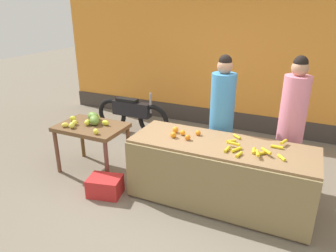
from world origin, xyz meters
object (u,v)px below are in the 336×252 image
Objects in this scene: vendor_woman_pink_shirt at (291,125)px; parked_motorcycle at (132,114)px; vendor_woman_blue_shirt at (221,118)px; produce_crate at (105,186)px; produce_sack at (157,148)px.

vendor_woman_pink_shirt is 1.16× the size of parked_motorcycle.
vendor_woman_blue_shirt is at bearing -175.10° from vendor_woman_pink_shirt.
produce_crate is 1.22m from produce_sack.
produce_crate is (0.80, -2.07, -0.27)m from parked_motorcycle.
parked_motorcycle is 2.24m from produce_crate.
vendor_woman_blue_shirt is 2.31m from parked_motorcycle.
vendor_woman_blue_shirt reaches higher than produce_crate.
vendor_woman_pink_shirt reaches higher than parked_motorcycle.
produce_sack is at bearing -178.91° from vendor_woman_pink_shirt.
vendor_woman_blue_shirt is 4.13× the size of produce_crate.
parked_motorcycle is 1.33m from produce_sack.
vendor_woman_pink_shirt is (0.93, 0.08, 0.02)m from vendor_woman_blue_shirt.
produce_crate is at bearing -99.17° from produce_sack.
vendor_woman_blue_shirt is at bearing -2.26° from produce_sack.
vendor_woman_blue_shirt is at bearing -23.99° from parked_motorcycle.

